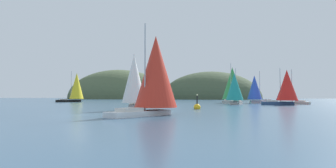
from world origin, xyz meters
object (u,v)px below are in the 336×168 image
object	(u,v)px
sailboat_red_spinnaker	(286,86)
sailboat_scarlet_sail	(155,73)
channel_buoy	(197,107)
sailboat_green_sail	(232,84)
sailboat_teal_sail	(235,88)
sailboat_yellow_sail	(76,87)
sailboat_crimson_sail	(286,88)
sailboat_white_mainsail	(134,81)
sailboat_blue_spinnaker	(255,89)

from	to	relation	value
sailboat_red_spinnaker	sailboat_scarlet_sail	size ratio (longest dim) A/B	0.84
sailboat_red_spinnaker	sailboat_scarlet_sail	world-z (taller)	sailboat_scarlet_sail
channel_buoy	sailboat_green_sail	bearing A→B (deg)	80.85
sailboat_teal_sail	sailboat_yellow_sail	xyz separation A→B (m)	(-51.46, 14.00, 1.06)
sailboat_yellow_sail	sailboat_crimson_sail	bearing A→B (deg)	-6.37
sailboat_crimson_sail	channel_buoy	xyz separation A→B (m)	(-19.11, -30.18, -3.63)
sailboat_crimson_sail	sailboat_white_mainsail	bearing A→B (deg)	-128.58
sailboat_white_mainsail	sailboat_blue_spinnaker	bearing A→B (deg)	62.78
sailboat_green_sail	sailboat_scarlet_sail	world-z (taller)	sailboat_green_sail
sailboat_scarlet_sail	sailboat_yellow_sail	size ratio (longest dim) A/B	0.98
sailboat_scarlet_sail	sailboat_blue_spinnaker	size ratio (longest dim) A/B	1.12
sailboat_green_sail	sailboat_crimson_sail	world-z (taller)	sailboat_green_sail
sailboat_green_sail	sailboat_scarlet_sail	size ratio (longest dim) A/B	1.13
sailboat_yellow_sail	sailboat_blue_spinnaker	world-z (taller)	sailboat_yellow_sail
sailboat_red_spinnaker	sailboat_crimson_sail	xyz separation A→B (m)	(1.44, 7.65, -0.29)
sailboat_green_sail	channel_buoy	xyz separation A→B (m)	(-5.88, -36.47, -5.11)
sailboat_white_mainsail	channel_buoy	xyz separation A→B (m)	(8.87, 4.90, -4.02)
sailboat_green_sail	sailboat_yellow_sail	xyz separation A→B (m)	(-51.07, 0.88, -0.42)
sailboat_crimson_sail	sailboat_yellow_sail	bearing A→B (deg)	173.63
sailboat_crimson_sail	channel_buoy	size ratio (longest dim) A/B	3.32
sailboat_teal_sail	sailboat_blue_spinnaker	size ratio (longest dim) A/B	0.97
sailboat_red_spinnaker	sailboat_white_mainsail	size ratio (longest dim) A/B	0.99
sailboat_red_spinnaker	sailboat_scarlet_sail	distance (m)	41.58
sailboat_green_sail	sailboat_blue_spinnaker	world-z (taller)	sailboat_green_sail
sailboat_red_spinnaker	sailboat_yellow_sail	bearing A→B (deg)	166.73
sailboat_scarlet_sail	sailboat_crimson_sail	distance (m)	48.99
sailboat_red_spinnaker	sailboat_teal_sail	world-z (taller)	sailboat_teal_sail
sailboat_red_spinnaker	sailboat_yellow_sail	world-z (taller)	sailboat_yellow_sail
sailboat_red_spinnaker	sailboat_blue_spinnaker	bearing A→B (deg)	112.60
sailboat_green_sail	sailboat_teal_sail	size ratio (longest dim) A/B	1.30
sailboat_teal_sail	sailboat_yellow_sail	distance (m)	53.34
sailboat_red_spinnaker	sailboat_yellow_sail	size ratio (longest dim) A/B	0.82
sailboat_scarlet_sail	sailboat_white_mainsail	world-z (taller)	sailboat_scarlet_sail
sailboat_scarlet_sail	sailboat_crimson_sail	bearing A→B (deg)	62.93
sailboat_scarlet_sail	channel_buoy	bearing A→B (deg)	76.71
sailboat_blue_spinnaker	sailboat_scarlet_sail	bearing A→B (deg)	-107.22
sailboat_green_sail	sailboat_blue_spinnaker	distance (m)	6.41
sailboat_yellow_sail	channel_buoy	xyz separation A→B (m)	(45.19, -37.36, -4.69)
sailboat_red_spinnaker	sailboat_teal_sail	size ratio (longest dim) A/B	0.96
sailboat_crimson_sail	sailboat_green_sail	bearing A→B (deg)	154.56
sailboat_crimson_sail	sailboat_teal_sail	bearing A→B (deg)	-152.03
sailboat_teal_sail	sailboat_blue_spinnaker	distance (m)	13.83
sailboat_yellow_sail	sailboat_white_mainsail	bearing A→B (deg)	-49.32
sailboat_green_sail	sailboat_white_mainsail	world-z (taller)	sailboat_green_sail
sailboat_crimson_sail	sailboat_red_spinnaker	bearing A→B (deg)	-100.65
sailboat_teal_sail	sailboat_yellow_sail	bearing A→B (deg)	164.78
sailboat_white_mainsail	channel_buoy	size ratio (longest dim) A/B	3.23
sailboat_yellow_sail	channel_buoy	world-z (taller)	sailboat_yellow_sail
sailboat_white_mainsail	sailboat_yellow_sail	xyz separation A→B (m)	(-36.32, 42.26, 0.67)
sailboat_red_spinnaker	sailboat_white_mainsail	world-z (taller)	sailboat_white_mainsail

